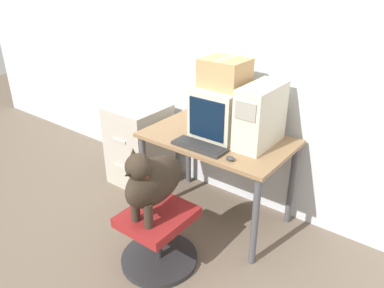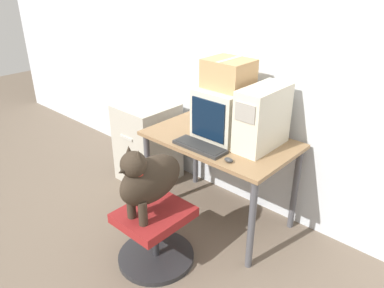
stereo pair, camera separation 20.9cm
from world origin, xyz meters
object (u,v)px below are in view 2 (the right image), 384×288
at_px(office_chair, 155,235).
at_px(dog, 148,178).
at_px(pc_tower, 263,118).
at_px(crt_monitor, 227,112).
at_px(keyboard, 200,147).
at_px(cardboard_box, 229,74).
at_px(filing_cabinet, 148,142).

xyz_separation_m(office_chair, dog, (0.00, -0.03, 0.49)).
distance_m(pc_tower, dog, 0.93).
height_order(crt_monitor, keyboard, crt_monitor).
xyz_separation_m(crt_monitor, cardboard_box, (0.00, 0.00, 0.30)).
relative_size(filing_cabinet, cardboard_box, 2.35).
relative_size(crt_monitor, office_chair, 0.82).
bearing_deg(cardboard_box, crt_monitor, -90.00).
xyz_separation_m(filing_cabinet, cardboard_box, (0.94, 0.02, 0.86)).
height_order(keyboard, filing_cabinet, same).
xyz_separation_m(keyboard, cardboard_box, (-0.01, 0.33, 0.48)).
bearing_deg(filing_cabinet, pc_tower, 0.89).
bearing_deg(cardboard_box, pc_tower, -0.62).
bearing_deg(filing_cabinet, office_chair, -39.64).
bearing_deg(dog, crt_monitor, 89.30).
height_order(pc_tower, filing_cabinet, pc_tower).
relative_size(crt_monitor, pc_tower, 0.99).
bearing_deg(office_chair, dog, -90.00).
bearing_deg(crt_monitor, dog, -90.70).
xyz_separation_m(keyboard, office_chair, (-0.02, -0.46, -0.55)).
distance_m(office_chair, filing_cabinet, 1.22).
bearing_deg(pc_tower, cardboard_box, 179.38).
relative_size(pc_tower, keyboard, 1.11).
relative_size(keyboard, cardboard_box, 1.26).
bearing_deg(filing_cabinet, dog, -40.82).
bearing_deg(pc_tower, office_chair, -112.99).
distance_m(dog, filing_cabinet, 1.27).
relative_size(crt_monitor, filing_cabinet, 0.59).
distance_m(keyboard, cardboard_box, 0.58).
bearing_deg(keyboard, cardboard_box, 91.93).
bearing_deg(crt_monitor, keyboard, -88.05).
height_order(office_chair, dog, dog).
xyz_separation_m(keyboard, filing_cabinet, (-0.95, 0.31, -0.38)).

